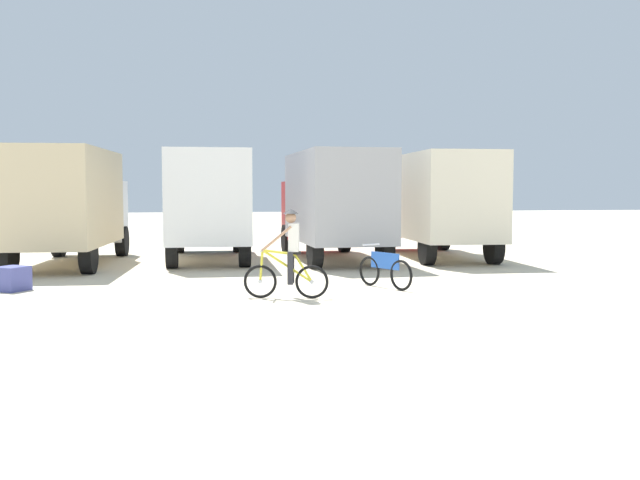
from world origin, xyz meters
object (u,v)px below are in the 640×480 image
object	(u,v)px
cyclist_orange_shirt	(289,257)
bicycle_spare	(385,270)
supply_crate	(12,279)
box_truck_tan_camper	(69,201)
box_truck_grey_hauler	(333,200)
box_truck_avon_van	(208,200)
box_truck_cream_rv	(438,200)

from	to	relation	value
cyclist_orange_shirt	bicycle_spare	size ratio (longest dim) A/B	1.16
cyclist_orange_shirt	supply_crate	distance (m)	6.21
box_truck_tan_camper	box_truck_grey_hauler	distance (m)	7.88
box_truck_grey_hauler	bicycle_spare	xyz separation A→B (m)	(-0.10, -6.45, -1.48)
box_truck_avon_van	bicycle_spare	world-z (taller)	box_truck_avon_van
box_truck_avon_van	supply_crate	size ratio (longest dim) A/B	11.36
box_truck_grey_hauler	box_truck_cream_rv	world-z (taller)	same
box_truck_cream_rv	bicycle_spare	bearing A→B (deg)	-118.55
box_truck_avon_van	box_truck_cream_rv	xyz separation A→B (m)	(7.42, -0.49, 0.00)
box_truck_tan_camper	supply_crate	size ratio (longest dim) A/B	11.53
cyclist_orange_shirt	bicycle_spare	bearing A→B (deg)	25.61
box_truck_tan_camper	box_truck_avon_van	xyz separation A→B (m)	(4.03, 0.91, 0.00)
supply_crate	bicycle_spare	bearing A→B (deg)	-7.28
cyclist_orange_shirt	supply_crate	size ratio (longest dim) A/B	3.04
box_truck_grey_hauler	box_truck_cream_rv	size ratio (longest dim) A/B	0.99
box_truck_grey_hauler	bicycle_spare	distance (m)	6.62
box_truck_grey_hauler	box_truck_cream_rv	bearing A→B (deg)	4.47
cyclist_orange_shirt	bicycle_spare	world-z (taller)	cyclist_orange_shirt
box_truck_tan_camper	cyclist_orange_shirt	size ratio (longest dim) A/B	3.79
box_truck_avon_van	cyclist_orange_shirt	distance (m)	8.52
box_truck_cream_rv	box_truck_grey_hauler	bearing A→B (deg)	-175.53
box_truck_tan_camper	cyclist_orange_shirt	world-z (taller)	box_truck_tan_camper
box_truck_tan_camper	box_truck_cream_rv	xyz separation A→B (m)	(11.45, 0.42, 0.00)
box_truck_avon_van	supply_crate	bearing A→B (deg)	-125.13
box_truck_avon_van	box_truck_grey_hauler	bearing A→B (deg)	-11.36
box_truck_cream_rv	box_truck_avon_van	bearing A→B (deg)	176.19
box_truck_tan_camper	box_truck_cream_rv	world-z (taller)	same
box_truck_avon_van	bicycle_spare	xyz separation A→B (m)	(3.75, -7.23, -1.48)
box_truck_tan_camper	supply_crate	distance (m)	5.53
box_truck_avon_van	box_truck_tan_camper	bearing A→B (deg)	-167.23
box_truck_avon_van	box_truck_cream_rv	distance (m)	7.43
box_truck_cream_rv	cyclist_orange_shirt	size ratio (longest dim) A/B	3.76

